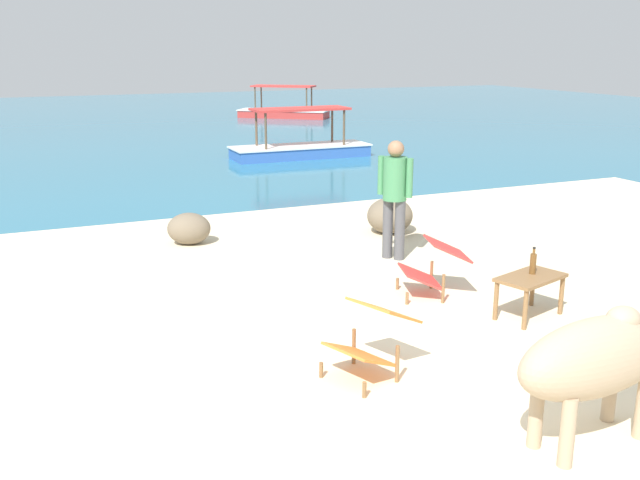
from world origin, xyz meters
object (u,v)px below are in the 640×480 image
boat_red (284,111)px  person_standing (395,191)px  low_bench_table (530,283)px  boat_blue (300,147)px  cow (601,357)px  bottle (533,263)px  deck_chair_near (371,334)px  deck_chair_far (434,264)px

boat_red → person_standing: bearing=-68.6°
low_bench_table → boat_blue: (2.06, 11.72, -0.13)m
person_standing → boat_red: bearing=-141.4°
cow → boat_red: size_ratio=0.50×
person_standing → boat_blue: (2.32, 9.20, -0.70)m
cow → bottle: bearing=55.2°
low_bench_table → cow: bearing=-135.9°
low_bench_table → deck_chair_near: (-2.20, -0.58, 0.00)m
deck_chair_far → cow: bearing=96.3°
deck_chair_near → boat_red: (7.63, 22.54, -0.13)m
bottle → boat_blue: boat_blue is taller
bottle → person_standing: (-0.33, 2.45, 0.37)m
boat_blue → boat_red: (3.37, 10.25, 0.00)m
low_bench_table → boat_blue: boat_blue is taller
low_bench_table → deck_chair_near: size_ratio=0.95×
cow → boat_blue: (3.26, 13.93, -0.42)m
low_bench_table → bottle: size_ratio=2.89×
deck_chair_near → boat_blue: size_ratio=0.25×
bottle → person_standing: 2.50m
deck_chair_near → boat_red: 23.80m
deck_chair_near → person_standing: bearing=-142.3°
person_standing → boat_red: 20.28m
cow → low_bench_table: bearing=55.9°
deck_chair_near → person_standing: 3.69m
low_bench_table → person_standing: (-0.27, 2.51, 0.56)m
low_bench_table → deck_chair_near: deck_chair_near is taller
boat_blue → bottle: bearing=80.8°
cow → person_standing: (0.93, 4.72, 0.28)m
cow → deck_chair_near: (-1.00, 1.63, -0.29)m
low_bench_table → deck_chair_far: bearing=103.0°
deck_chair_far → person_standing: 1.65m
cow → person_standing: size_ratio=1.12×
person_standing → cow: bearing=43.7°
low_bench_table → deck_chair_far: 1.15m
deck_chair_near → deck_chair_far: (1.62, 1.57, 0.00)m
cow → person_standing: person_standing is taller
person_standing → boat_blue: person_standing is taller
person_standing → low_bench_table: bearing=60.9°
cow → bottle: (1.26, 2.27, -0.09)m
deck_chair_near → boat_blue: 13.01m
deck_chair_near → deck_chair_far: 2.25m
deck_chair_far → boat_blue: boat_blue is taller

